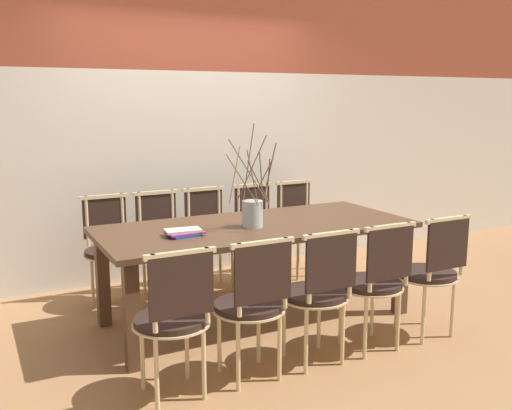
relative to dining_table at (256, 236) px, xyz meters
name	(u,v)px	position (x,y,z in m)	size (l,w,h in m)	color
ground_plane	(256,318)	(0.00, 0.00, -0.66)	(16.00, 16.00, 0.00)	#9E7047
wall_rear	(188,109)	(0.00, 1.41, 0.94)	(12.00, 0.06, 3.20)	beige
dining_table	(256,236)	(0.00, 0.00, 0.00)	(2.38, 1.03, 0.76)	#4C3321
chair_near_leftend	(174,315)	(-0.96, -0.87, -0.16)	(0.45, 0.45, 0.91)	black
chair_near_left	(252,301)	(-0.47, -0.87, -0.16)	(0.45, 0.45, 0.91)	black
chair_near_center	(318,289)	(0.00, -0.87, -0.16)	(0.45, 0.45, 0.91)	black
chair_near_right	(375,279)	(0.45, -0.87, -0.16)	(0.45, 0.45, 0.91)	black
chair_near_rightend	(431,269)	(0.96, -0.87, -0.16)	(0.45, 0.45, 0.91)	black
chair_far_leftend	(110,245)	(-0.92, 0.87, -0.16)	(0.45, 0.45, 0.91)	black
chair_far_left	(162,239)	(-0.47, 0.87, -0.16)	(0.45, 0.45, 0.91)	black
chair_far_center	(210,234)	(-0.02, 0.87, -0.16)	(0.45, 0.45, 0.91)	black
chair_far_right	(259,228)	(0.47, 0.87, -0.16)	(0.45, 0.45, 0.91)	black
chair_far_rightend	(301,223)	(0.93, 0.87, -0.16)	(0.45, 0.45, 0.91)	black
vase_centerpiece	(252,211)	(-0.06, -0.07, 0.21)	(0.37, 0.40, 0.76)	#B2BCC1
book_stack	(184,232)	(-0.62, -0.10, 0.12)	(0.27, 0.18, 0.05)	#234C8C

